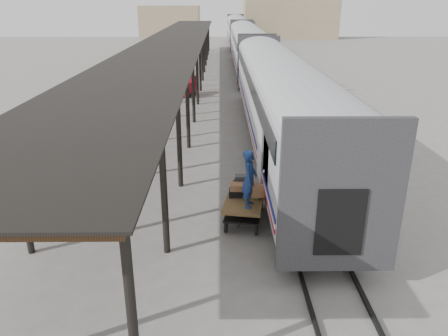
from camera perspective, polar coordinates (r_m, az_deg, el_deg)
name	(u,v)px	position (r m, az deg, el deg)	size (l,w,h in m)	color
ground	(213,220)	(15.23, -1.50, -6.84)	(160.00, 160.00, 0.00)	slate
train	(248,45)	(47.54, 3.12, 15.74)	(3.45, 76.01, 4.01)	silver
canopy	(175,40)	(37.76, -6.36, 16.25)	(4.90, 64.30, 4.15)	#422B19
rails	(247,70)	(48.06, 3.05, 12.64)	(1.54, 150.00, 0.12)	black
building_far	(289,17)	(92.53, 8.47, 18.98)	(18.00, 10.00, 8.00)	tan
building_left	(170,21)	(96.09, -7.03, 18.52)	(12.00, 8.00, 6.00)	tan
baggage_cart	(245,203)	(14.99, 2.75, -4.57)	(1.65, 2.58, 0.86)	brown
suitcase_stack	(244,188)	(15.12, 2.63, -2.59)	(1.32, 1.17, 0.58)	#363739
luggage_tug	(188,87)	(35.06, -4.76, 10.47)	(1.58, 1.96, 1.51)	maroon
porter	(249,179)	(13.92, 3.34, -1.40)	(0.70, 0.46, 1.91)	navy
pedestrian	(170,93)	(32.45, -7.04, 9.68)	(0.91, 0.38, 1.56)	black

